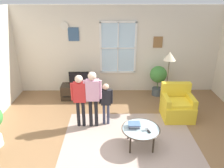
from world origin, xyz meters
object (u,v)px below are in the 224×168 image
Objects in this scene: person_black_shirt at (106,99)px; potted_plant_by_window at (158,77)px; person_red_shirt at (80,95)px; television at (79,78)px; floor_lamp at (169,62)px; tv_stand at (80,92)px; remote_near_books at (148,131)px; armchair at (177,106)px; cup at (147,128)px; person_pink_shirt at (93,93)px; coffee_table at (141,129)px; book_stack at (134,125)px.

potted_plant_by_window is at bearing 45.74° from person_black_shirt.
person_red_shirt reaches higher than potted_plant_by_window.
person_red_shirt reaches higher than television.
tv_stand is at bearing 167.68° from floor_lamp.
remote_near_books is 0.09× the size of floor_lamp.
tv_stand is 0.69× the size of floor_lamp.
potted_plant_by_window is at bearing 5.17° from television.
armchair reaches higher than tv_stand.
cup is at bearing 113.45° from remote_near_books.
floor_lamp reaches higher than tv_stand.
person_black_shirt is (0.30, 0.08, -0.20)m from person_pink_shirt.
tv_stand is 2.46m from potted_plant_by_window.
armchair is at bearing 10.57° from person_pink_shirt.
remote_near_books is 0.13× the size of person_black_shirt.
armchair is 10.65× the size of cup.
armchair is 1.59m from remote_near_books.
remote_near_books is at bearing -54.38° from tv_stand.
person_pink_shirt reaches higher than tv_stand.
floor_lamp is (-0.17, 0.56, 1.01)m from armchair.
coffee_table is 1.15m from person_black_shirt.
person_red_shirt is 2.80m from potted_plant_by_window.
armchair is 3.49× the size of book_stack.
cup is at bearing -23.15° from book_stack.
armchair is at bearing 52.65° from remote_near_books.
book_stack is 1.01m from person_black_shirt.
floor_lamp is at bearing 22.77° from person_red_shirt.
book_stack is at bearing -52.89° from person_black_shirt.
floor_lamp is at bearing 106.59° from armchair.
person_pink_shirt is at bearing -169.43° from armchair.
remote_near_books is (0.27, -0.16, -0.04)m from book_stack.
person_red_shirt is at bearing 149.42° from book_stack.
armchair is 0.65× the size of person_red_shirt.
person_red_shirt is at bearing -172.53° from person_black_shirt.
book_stack is 0.18× the size of person_pink_shirt.
book_stack is 1.21m from person_pink_shirt.
person_red_shirt is (0.22, -1.50, 0.17)m from television.
potted_plant_by_window is at bearing 73.70° from cup.
cup is at bearing -35.24° from person_pink_shirt.
tv_stand is 1.63m from person_red_shirt.
potted_plant_by_window is (1.59, 1.64, -0.06)m from person_black_shirt.
armchair is (2.66, -1.10, 0.10)m from tv_stand.
book_stack is 0.19× the size of person_red_shirt.
remote_near_books is 0.11× the size of person_red_shirt.
floor_lamp reaches higher than television.
coffee_table is (-1.10, -1.16, 0.08)m from armchair.
book_stack is 2.63m from potted_plant_by_window.
cup reaches higher than remote_near_books.
floor_lamp is (0.82, 1.78, 0.86)m from cup.
floor_lamp is at bearing -12.26° from television.
cup is 2.14m from floor_lamp.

